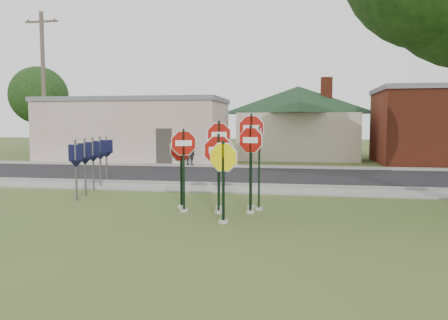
% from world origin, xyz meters
% --- Properties ---
extents(ground, '(120.00, 120.00, 0.00)m').
position_xyz_m(ground, '(0.00, 0.00, 0.00)').
color(ground, '#334F1D').
rests_on(ground, ground).
extents(sidewalk_near, '(60.00, 1.60, 0.06)m').
position_xyz_m(sidewalk_near, '(0.00, 5.50, 0.03)').
color(sidewalk_near, gray).
rests_on(sidewalk_near, ground).
extents(road, '(60.00, 7.00, 0.04)m').
position_xyz_m(road, '(0.00, 10.00, 0.02)').
color(road, black).
rests_on(road, ground).
extents(sidewalk_far, '(60.00, 1.60, 0.06)m').
position_xyz_m(sidewalk_far, '(0.00, 14.30, 0.03)').
color(sidewalk_far, gray).
rests_on(sidewalk_far, ground).
extents(curb, '(60.00, 0.20, 0.14)m').
position_xyz_m(curb, '(0.00, 6.50, 0.07)').
color(curb, gray).
rests_on(curb, ground).
extents(stop_sign_center, '(1.15, 0.24, 2.34)m').
position_xyz_m(stop_sign_center, '(-0.08, 1.32, 1.44)').
color(stop_sign_center, '#A5A199').
rests_on(stop_sign_center, ground).
extents(stop_sign_yellow, '(1.01, 0.24, 2.18)m').
position_xyz_m(stop_sign_yellow, '(0.26, 0.13, 1.30)').
color(stop_sign_yellow, '#A5A199').
rests_on(stop_sign_yellow, ground).
extents(stop_sign_left, '(0.97, 0.24, 2.45)m').
position_xyz_m(stop_sign_left, '(-1.08, 1.33, 1.49)').
color(stop_sign_left, '#A5A199').
rests_on(stop_sign_left, ground).
extents(stop_sign_right, '(0.94, 0.39, 2.55)m').
position_xyz_m(stop_sign_right, '(0.79, 1.47, 1.57)').
color(stop_sign_right, '#A5A199').
rests_on(stop_sign_right, ground).
extents(stop_sign_back_right, '(1.04, 0.24, 2.89)m').
position_xyz_m(stop_sign_back_right, '(0.73, 2.15, 1.82)').
color(stop_sign_back_right, '#A5A199').
rests_on(stop_sign_back_right, ground).
extents(stop_sign_back_left, '(0.92, 0.38, 2.68)m').
position_xyz_m(stop_sign_back_left, '(-0.19, 1.95, 1.65)').
color(stop_sign_back_left, '#A5A199').
rests_on(stop_sign_back_left, ground).
extents(stop_sign_far_right, '(0.25, 0.98, 2.52)m').
position_xyz_m(stop_sign_far_right, '(0.99, 1.95, 1.55)').
color(stop_sign_far_right, '#A5A199').
rests_on(stop_sign_far_right, ground).
extents(stop_sign_far_left, '(0.73, 0.72, 2.26)m').
position_xyz_m(stop_sign_far_left, '(-1.31, 1.89, 1.36)').
color(stop_sign_far_left, '#A5A199').
rests_on(stop_sign_far_left, ground).
extents(route_sign_row, '(1.43, 4.63, 2.00)m').
position_xyz_m(route_sign_row, '(-5.40, 4.50, 1.22)').
color(route_sign_row, '#59595E').
rests_on(route_sign_row, ground).
extents(building_stucco, '(12.20, 6.20, 4.20)m').
position_xyz_m(building_stucco, '(-9.00, 18.00, 2.15)').
color(building_stucco, beige).
rests_on(building_stucco, ground).
extents(building_house, '(11.60, 11.60, 6.20)m').
position_xyz_m(building_house, '(2.00, 22.00, 3.65)').
color(building_house, '#C5B49C').
rests_on(building_house, ground).
extents(utility_pole_near, '(2.20, 0.26, 9.50)m').
position_xyz_m(utility_pole_near, '(-14.00, 15.20, 4.97)').
color(utility_pole_near, '#483A30').
rests_on(utility_pole_near, ground).
extents(bg_tree_left, '(4.90, 4.90, 7.35)m').
position_xyz_m(bg_tree_left, '(-20.00, 24.00, 4.88)').
color(bg_tree_left, '#2F1F15').
rests_on(bg_tree_left, ground).
extents(pedestrian, '(0.81, 0.67, 1.90)m').
position_xyz_m(pedestrian, '(-4.22, 14.35, 1.01)').
color(pedestrian, black).
rests_on(pedestrian, sidewalk_far).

